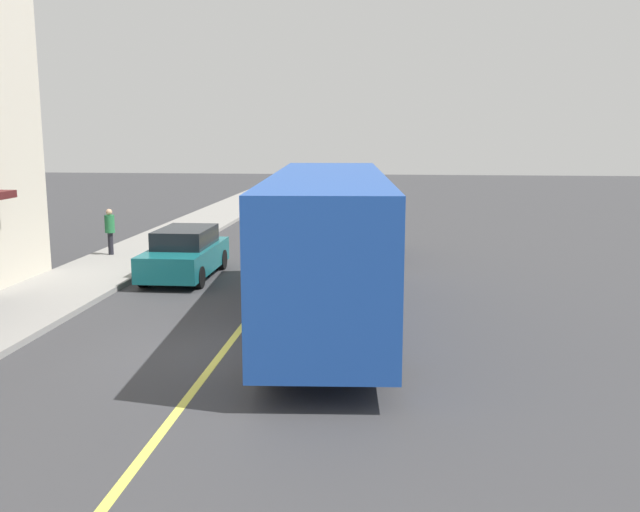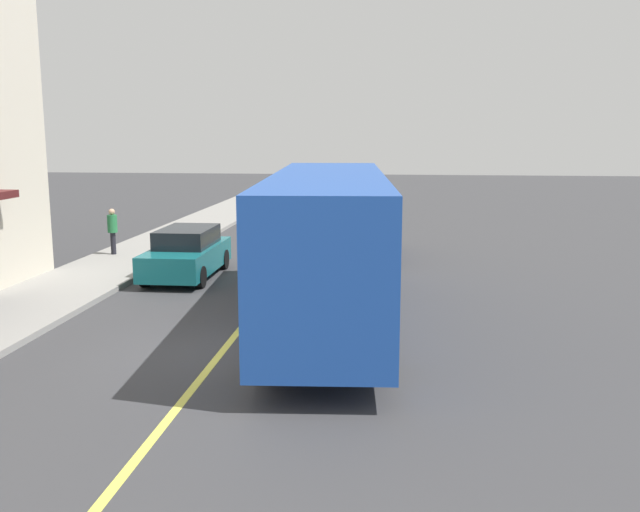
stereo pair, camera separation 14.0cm
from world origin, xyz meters
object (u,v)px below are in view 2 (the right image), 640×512
(car_teal, at_px, (187,253))
(car_navy, at_px, (367,235))
(bus, at_px, (328,239))
(pedestrian_by_curb, at_px, (112,227))

(car_teal, distance_m, car_navy, 6.91)
(bus, bearing_deg, car_navy, -3.09)
(car_teal, xyz_separation_m, car_navy, (4.39, -5.34, 0.00))
(car_navy, xyz_separation_m, pedestrian_by_curb, (-1.51, 8.90, 0.38))
(pedestrian_by_curb, bearing_deg, car_navy, -80.35)
(car_navy, distance_m, pedestrian_by_curb, 9.03)
(bus, height_order, car_navy, bus)
(bus, xyz_separation_m, car_teal, (4.72, 4.85, -1.24))
(pedestrian_by_curb, bearing_deg, bus, -132.10)
(car_teal, bearing_deg, bus, -134.24)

